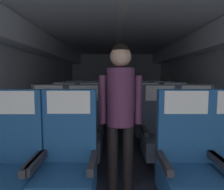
{
  "coord_description": "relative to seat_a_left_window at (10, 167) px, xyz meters",
  "views": [
    {
      "loc": [
        -0.11,
        -0.02,
        1.23
      ],
      "look_at": [
        -0.15,
        4.79,
        0.76
      ],
      "focal_mm": 31.59,
      "sensor_mm": 36.0,
      "label": 1
    }
  ],
  "objects": [
    {
      "name": "seat_c_right_window",
      "position": [
        1.47,
        1.83,
        0.0
      ],
      "size": [
        0.5,
        0.5,
        1.11
      ],
      "color": "#38383D",
      "rests_on": "ground"
    },
    {
      "name": "seat_e_left_window",
      "position": [
        0.0,
        3.65,
        0.0
      ],
      "size": [
        0.5,
        0.5,
        1.11
      ],
      "color": "#38383D",
      "rests_on": "ground"
    },
    {
      "name": "seat_c_right_aisle",
      "position": [
        1.96,
        1.84,
        0.0
      ],
      "size": [
        0.5,
        0.5,
        1.11
      ],
      "color": "#38383D",
      "rests_on": "ground"
    },
    {
      "name": "seat_b_right_aisle",
      "position": [
        1.95,
        0.92,
        0.0
      ],
      "size": [
        0.5,
        0.5,
        1.11
      ],
      "color": "#38383D",
      "rests_on": "ground"
    },
    {
      "name": "seat_a_left_aisle",
      "position": [
        0.47,
        0.02,
        0.0
      ],
      "size": [
        0.5,
        0.5,
        1.11
      ],
      "color": "#38383D",
      "rests_on": "ground"
    },
    {
      "name": "seat_c_left_aisle",
      "position": [
        0.46,
        1.84,
        0.0
      ],
      "size": [
        0.5,
        0.5,
        1.11
      ],
      "color": "#38383D",
      "rests_on": "ground"
    },
    {
      "name": "seat_d_left_window",
      "position": [
        -0.01,
        2.73,
        0.0
      ],
      "size": [
        0.5,
        0.5,
        1.11
      ],
      "color": "#38383D",
      "rests_on": "ground"
    },
    {
      "name": "seat_b_left_window",
      "position": [
        0.0,
        0.93,
        0.0
      ],
      "size": [
        0.5,
        0.5,
        1.11
      ],
      "color": "#38383D",
      "rests_on": "ground"
    },
    {
      "name": "seat_c_left_window",
      "position": [
        -0.01,
        1.84,
        0.0
      ],
      "size": [
        0.5,
        0.5,
        1.11
      ],
      "color": "#38383D",
      "rests_on": "ground"
    },
    {
      "name": "seat_e_right_aisle",
      "position": [
        1.95,
        3.64,
        0.0
      ],
      "size": [
        0.5,
        0.5,
        1.11
      ],
      "color": "#38383D",
      "rests_on": "ground"
    },
    {
      "name": "seat_d_right_window",
      "position": [
        1.48,
        2.73,
        0.0
      ],
      "size": [
        0.5,
        0.5,
        1.11
      ],
      "color": "#38383D",
      "rests_on": "ground"
    },
    {
      "name": "seat_d_right_aisle",
      "position": [
        1.96,
        2.75,
        0.0
      ],
      "size": [
        0.5,
        0.5,
        1.11
      ],
      "color": "#38383D",
      "rests_on": "ground"
    },
    {
      "name": "seat_a_left_window",
      "position": [
        0.0,
        0.0,
        0.0
      ],
      "size": [
        0.5,
        0.5,
        1.11
      ],
      "color": "#38383D",
      "rests_on": "ground"
    },
    {
      "name": "seat_b_left_aisle",
      "position": [
        0.47,
        0.91,
        0.0
      ],
      "size": [
        0.5,
        0.5,
        1.11
      ],
      "color": "#38383D",
      "rests_on": "ground"
    },
    {
      "name": "seat_b_right_window",
      "position": [
        1.47,
        0.92,
        0.0
      ],
      "size": [
        0.5,
        0.5,
        1.11
      ],
      "color": "#38383D",
      "rests_on": "ground"
    },
    {
      "name": "seat_e_left_aisle",
      "position": [
        0.47,
        3.66,
        0.0
      ],
      "size": [
        0.5,
        0.5,
        1.11
      ],
      "color": "#38383D",
      "rests_on": "ground"
    },
    {
      "name": "fuselage_shell",
      "position": [
        0.98,
        2.53,
        1.06
      ],
      "size": [
        3.58,
        7.69,
        2.1
      ],
      "color": "silver",
      "rests_on": "ground"
    },
    {
      "name": "flight_attendant",
      "position": [
        0.93,
        0.4,
        0.48
      ],
      "size": [
        0.43,
        0.28,
        1.55
      ],
      "rotation": [
        0.0,
        0.0,
        3.44
      ],
      "color": "black",
      "rests_on": "ground"
    },
    {
      "name": "seat_a_right_window",
      "position": [
        1.49,
        0.02,
        0.0
      ],
      "size": [
        0.5,
        0.5,
        1.11
      ],
      "color": "#38383D",
      "rests_on": "ground"
    },
    {
      "name": "seat_e_right_window",
      "position": [
        1.49,
        3.66,
        0.0
      ],
      "size": [
        0.5,
        0.5,
        1.11
      ],
      "color": "#38383D",
      "rests_on": "ground"
    },
    {
      "name": "ground",
      "position": [
        0.97,
        2.27,
        -0.48
      ],
      "size": [
        3.7,
        8.04,
        0.02
      ],
      "primitive_type": "cube",
      "color": "#2D3342"
    },
    {
      "name": "seat_d_left_aisle",
      "position": [
        0.47,
        2.75,
        0.0
      ],
      "size": [
        0.5,
        0.5,
        1.11
      ],
      "color": "#38383D",
      "rests_on": "ground"
    }
  ]
}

